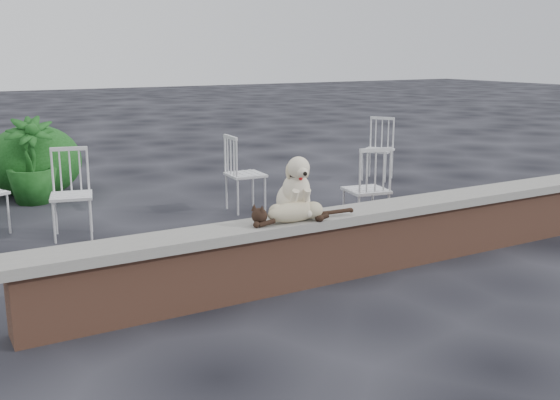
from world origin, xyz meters
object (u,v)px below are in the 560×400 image
cat (294,211)px  potted_plant_b (31,161)px  dog (293,185)px  chair_b (71,194)px  chair_e (245,173)px  chair_d (378,149)px  chair_c (366,188)px

cat → potted_plant_b: 4.56m
dog → cat: bearing=-108.4°
cat → chair_b: bearing=126.0°
chair_e → dog: bearing=165.2°
chair_e → chair_b: 2.12m
chair_b → chair_d: bearing=24.8°
chair_d → chair_c: bearing=-75.3°
chair_b → potted_plant_b: potted_plant_b is taller
chair_c → cat: bearing=45.3°
cat → potted_plant_b: size_ratio=0.98×
cat → chair_b: size_ratio=1.16×
dog → cat: 0.24m
dog → chair_d: (3.46, 3.24, -0.38)m
chair_e → chair_c: bearing=-150.1°
chair_d → chair_e: bearing=-108.4°
chair_c → chair_e: size_ratio=1.00×
cat → chair_e: chair_e is taller
dog → chair_d: size_ratio=0.57×
cat → dog: bearing=71.6°
chair_b → potted_plant_b: size_ratio=0.85×
dog → chair_e: size_ratio=0.57×
dog → chair_e: (0.81, 2.47, -0.38)m
chair_e → potted_plant_b: potted_plant_b is taller
dog → chair_d: 4.76m
chair_c → chair_e: same height
chair_c → chair_b: 3.14m
chair_e → chair_d: bearing=-70.5°
cat → potted_plant_b: bearing=116.3°
dog → chair_c: size_ratio=0.57×
chair_b → chair_d: 4.86m
chair_e → chair_d: 2.76m
dog → cat: dog is taller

